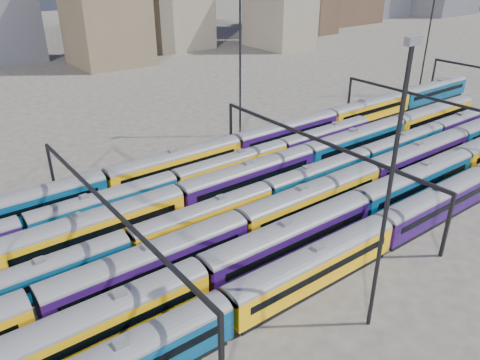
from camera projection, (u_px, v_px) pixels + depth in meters
ground at (259, 212)px, 61.44m from camera, size 500.00×500.00×0.00m
rake_0 at (436, 201)px, 58.24m from camera, size 149.73×3.13×5.27m
rake_1 at (202, 275)px, 44.71m from camera, size 136.69×3.33×5.63m
rake_2 at (312, 197)px, 59.00m from camera, size 157.94×3.30×5.57m
rake_3 at (266, 192)px, 60.96m from camera, size 116.01×2.83×4.76m
rake_4 at (249, 174)px, 64.94m from camera, size 110.82×3.24×5.48m
rake_5 at (105, 202)px, 58.44m from camera, size 97.76×2.87×4.82m
rake_6 at (176, 162)px, 68.95m from camera, size 153.99×3.22×5.42m
gantry_1 at (108, 213)px, 47.62m from camera, size 0.35×40.35×8.03m
gantry_2 at (317, 146)px, 63.86m from camera, size 0.35×40.35×8.03m
gantry_3 at (441, 107)px, 80.10m from camera, size 0.35×40.35×8.03m
mast_2 at (390, 189)px, 36.82m from camera, size 1.40×0.50×25.60m
mast_3 at (240, 60)px, 80.59m from camera, size 1.40×0.50×25.60m
mast_5 at (428, 34)px, 104.79m from camera, size 1.40×0.50×25.60m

